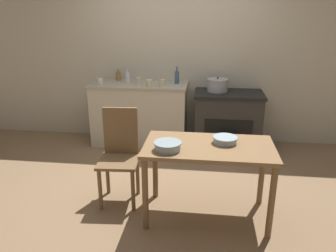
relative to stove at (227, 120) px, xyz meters
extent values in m
plane|color=#896B4C|center=(-0.76, -1.25, -0.42)|extent=(14.00, 14.00, 0.00)
cube|color=beige|center=(-0.76, 0.33, 0.86)|extent=(8.00, 0.07, 2.55)
cube|color=beige|center=(-1.30, 0.01, 0.03)|extent=(1.38, 0.57, 0.89)
cube|color=#A9A08F|center=(-1.30, 0.01, 0.49)|extent=(1.41, 0.60, 0.03)
cube|color=#2D2B28|center=(0.00, 0.00, -0.02)|extent=(0.93, 0.59, 0.79)
cube|color=black|center=(0.00, 0.00, 0.39)|extent=(0.97, 0.63, 0.04)
cube|color=black|center=(0.00, -0.30, -0.07)|extent=(0.65, 0.01, 0.33)
cube|color=olive|center=(-0.27, -1.80, 0.31)|extent=(1.20, 0.66, 0.03)
cylinder|color=brown|center=(-0.82, -2.08, -0.06)|extent=(0.06, 0.06, 0.71)
cylinder|color=brown|center=(0.28, -2.08, -0.06)|extent=(0.06, 0.06, 0.71)
cylinder|color=brown|center=(-0.82, -1.52, -0.06)|extent=(0.06, 0.06, 0.71)
cylinder|color=brown|center=(0.28, -1.52, -0.06)|extent=(0.06, 0.06, 0.71)
cube|color=brown|center=(-1.17, -1.66, 0.05)|extent=(0.43, 0.43, 0.03)
cube|color=brown|center=(-1.19, -1.48, 0.31)|extent=(0.36, 0.06, 0.50)
cylinder|color=brown|center=(-1.33, -1.84, -0.19)|extent=(0.04, 0.04, 0.45)
cylinder|color=brown|center=(-1.00, -1.82, -0.19)|extent=(0.04, 0.04, 0.45)
cylinder|color=brown|center=(-1.35, -1.51, -0.19)|extent=(0.04, 0.04, 0.45)
cylinder|color=brown|center=(-1.02, -1.49, -0.19)|extent=(0.04, 0.04, 0.45)
cube|color=beige|center=(0.02, -0.52, -0.26)|extent=(0.28, 0.19, 0.32)
cylinder|color=#A8A8AD|center=(-0.17, 0.05, 0.49)|extent=(0.29, 0.29, 0.16)
cylinder|color=#A8A8AD|center=(-0.17, 0.05, 0.58)|extent=(0.30, 0.30, 0.02)
sphere|color=black|center=(-0.17, 0.05, 0.61)|extent=(0.02, 0.02, 0.02)
cylinder|color=#93A8B2|center=(-0.12, -1.72, 0.36)|extent=(0.21, 0.21, 0.06)
cylinder|color=#8597A0|center=(-0.12, -1.72, 0.38)|extent=(0.23, 0.23, 0.01)
cylinder|color=#93A8B2|center=(-0.63, -1.95, 0.36)|extent=(0.23, 0.23, 0.08)
cylinder|color=#8597A0|center=(-0.63, -1.95, 0.40)|extent=(0.25, 0.25, 0.01)
cylinder|color=#3D5675|center=(-0.75, 0.07, 0.59)|extent=(0.06, 0.06, 0.18)
cylinder|color=#3D5675|center=(-0.75, 0.07, 0.71)|extent=(0.02, 0.02, 0.07)
cylinder|color=olive|center=(-1.66, 0.21, 0.57)|extent=(0.07, 0.07, 0.12)
cylinder|color=olive|center=(-1.66, 0.21, 0.65)|extent=(0.03, 0.03, 0.05)
cylinder|color=silver|center=(-1.48, 0.05, 0.58)|extent=(0.06, 0.06, 0.15)
cylinder|color=silver|center=(-1.48, 0.05, 0.68)|extent=(0.02, 0.02, 0.06)
cylinder|color=beige|center=(-0.94, -0.10, 0.55)|extent=(0.08, 0.08, 0.09)
cylinder|color=beige|center=(-1.11, -0.18, 0.56)|extent=(0.09, 0.09, 0.10)
cylinder|color=beige|center=(-1.29, -0.07, 0.56)|extent=(0.07, 0.07, 0.10)
cylinder|color=silver|center=(-1.85, -0.10, 0.55)|extent=(0.08, 0.08, 0.08)
camera|label=1|loc=(-0.30, -4.61, 1.48)|focal=35.00mm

